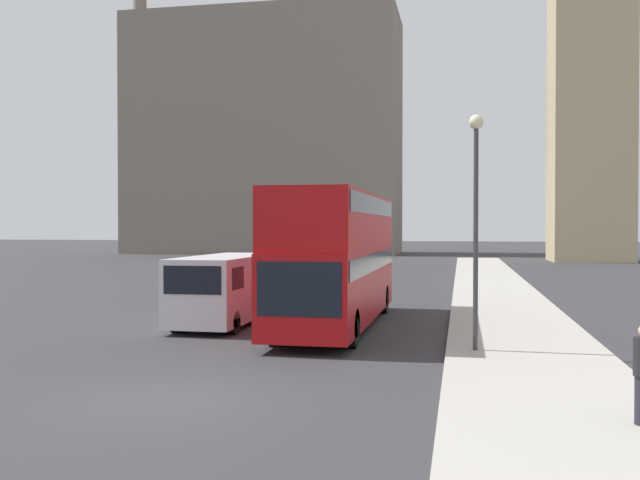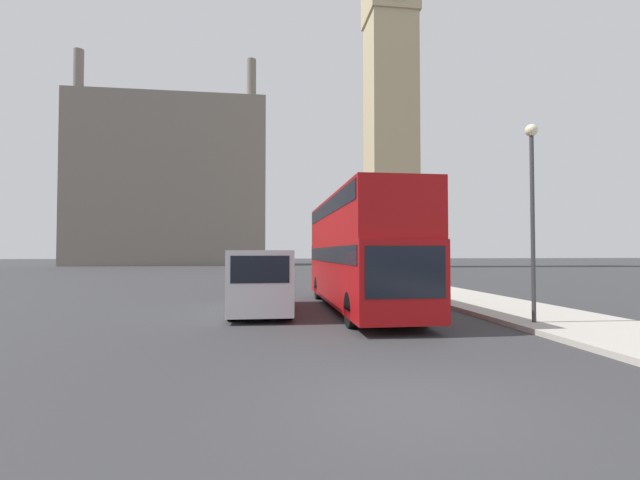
{
  "view_description": "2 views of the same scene",
  "coord_description": "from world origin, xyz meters",
  "views": [
    {
      "loc": [
        5.37,
        -12.41,
        3.21
      ],
      "look_at": [
        0.53,
        11.95,
        2.76
      ],
      "focal_mm": 40.0,
      "sensor_mm": 36.0,
      "label": 1
    },
    {
      "loc": [
        -2.1,
        -6.0,
        2.18
      ],
      "look_at": [
        1.0,
        18.08,
        2.9
      ],
      "focal_mm": 24.0,
      "sensor_mm": 36.0,
      "label": 2
    }
  ],
  "objects": [
    {
      "name": "white_van",
      "position": [
        -2.24,
        9.9,
        1.22
      ],
      "size": [
        2.1,
        6.09,
        2.26
      ],
      "color": "silver",
      "rests_on": "ground_plane"
    },
    {
      "name": "street_lamp",
      "position": [
        5.72,
        5.65,
        3.97
      ],
      "size": [
        0.36,
        0.36,
        5.84
      ],
      "color": "#38383D",
      "rests_on": "sidewalk_strip"
    },
    {
      "name": "red_double_decker_bus",
      "position": [
        1.47,
        10.13,
        2.37
      ],
      "size": [
        2.45,
        11.16,
        4.25
      ],
      "color": "#A80F11",
      "rests_on": "ground_plane"
    },
    {
      "name": "building_block_distant",
      "position": [
        -18.48,
        72.87,
        14.53
      ],
      "size": [
        32.82,
        13.15,
        35.35
      ],
      "color": "slate",
      "rests_on": "ground_plane"
    },
    {
      "name": "ground_plane",
      "position": [
        0.0,
        0.0,
        0.0
      ],
      "size": [
        300.0,
        300.0,
        0.0
      ],
      "primitive_type": "plane",
      "color": "#333335"
    },
    {
      "name": "sidewalk_strip",
      "position": [
        6.99,
        0.0,
        0.07
      ],
      "size": [
        3.97,
        120.0,
        0.15
      ],
      "color": "#ADA89E",
      "rests_on": "ground_plane"
    }
  ]
}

